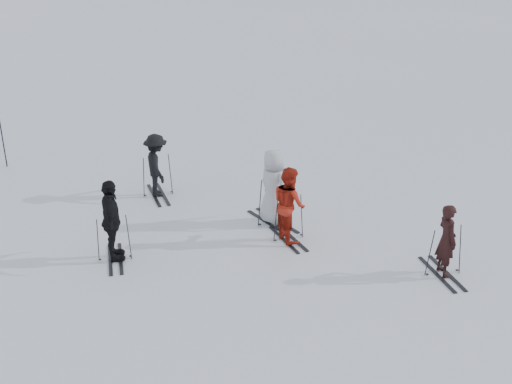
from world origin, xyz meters
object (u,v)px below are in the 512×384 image
skier_near_dark (446,241)px  skier_red (289,205)px  skier_grey (273,187)px  piste_marker (3,141)px  skier_uphill_left (112,222)px  skier_uphill_far (157,166)px

skier_near_dark → skier_red: size_ratio=0.89×
skier_grey → piste_marker: skier_grey is taller
skier_red → skier_grey: bearing=-3.8°
skier_near_dark → piste_marker: (-5.60, 12.50, 0.03)m
skier_red → skier_grey: size_ratio=0.95×
skier_grey → skier_uphill_left: size_ratio=1.01×
skier_red → skier_uphill_left: bearing=79.3°
skier_near_dark → skier_uphill_left: (-5.50, 5.00, 0.14)m
skier_uphill_far → piste_marker: bearing=46.5°
skier_near_dark → skier_grey: 4.53m
skier_near_dark → piste_marker: bearing=47.0°
skier_near_dark → skier_uphill_left: size_ratio=0.86×
skier_grey → skier_uphill_left: bearing=82.6°
skier_near_dark → skier_uphill_far: (-2.89, 7.63, 0.06)m
skier_uphill_left → skier_uphill_far: (2.61, 2.63, -0.08)m
skier_uphill_left → piste_marker: bearing=24.8°
skier_grey → skier_uphill_far: size_ratio=1.10×
skier_uphill_left → skier_grey: bearing=-75.4°
skier_grey → skier_uphill_left: skier_grey is taller
skier_red → piste_marker: skier_red is taller
skier_uphill_left → skier_red: bearing=-89.3°
skier_red → skier_grey: 1.02m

